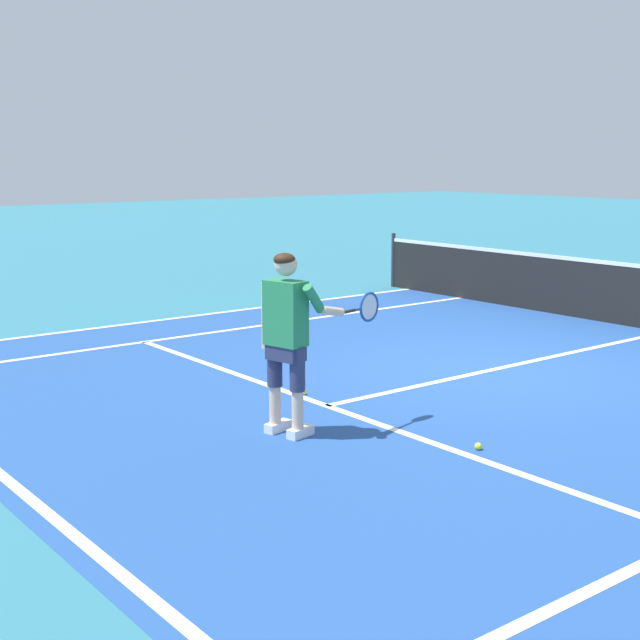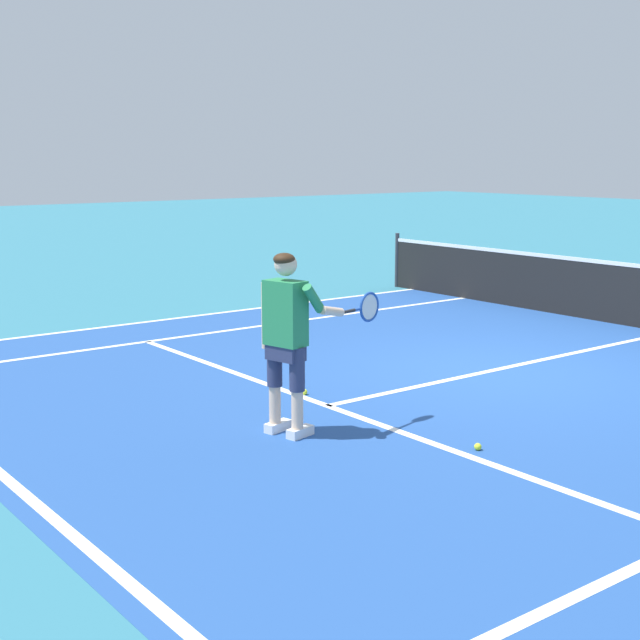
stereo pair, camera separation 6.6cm
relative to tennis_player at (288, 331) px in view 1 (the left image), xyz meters
The scene contains 10 objects.
ground_plane 3.63m from the tennis_player, 98.75° to the left, with size 80.00×80.00×0.00m, color teal.
court_inner_surface 2.64m from the tennis_player, 102.52° to the left, with size 10.98×10.17×0.00m, color #234C93.
line_baseline 2.74m from the tennis_player, 102.00° to the right, with size 10.98×0.10×0.01m, color white.
line_service 1.42m from the tennis_player, 121.24° to the left, with size 8.23×0.10×0.01m, color white.
line_centre_service 4.23m from the tennis_player, 97.42° to the left, with size 0.10×6.40×0.01m, color white.
line_singles_left 5.32m from the tennis_player, 152.79° to the left, with size 0.10×9.77×0.01m, color white.
line_doubles_left 6.55m from the tennis_player, 158.36° to the left, with size 0.10×9.77×0.01m, color white.
tennis_player is the anchor object (origin of this frame).
tennis_ball_near_feet 2.00m from the tennis_player, 37.20° to the left, with size 0.07×0.07×0.07m, color #CCE02D.
tennis_ball_by_baseline 1.70m from the tennis_player, 137.46° to the left, with size 0.07×0.07×0.07m, color #CCE02D.
Camera 1 is at (7.01, -8.14, 2.57)m, focal length 49.89 mm.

